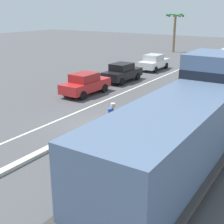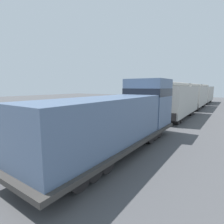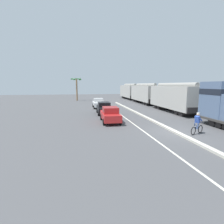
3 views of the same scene
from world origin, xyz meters
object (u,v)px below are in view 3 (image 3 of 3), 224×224
Objects in this scene: hopper_car_middle at (145,94)px; hopper_car_trailing at (130,91)px; parked_car_black at (104,108)px; palm_tree_near at (76,84)px; cyclist at (197,124)px; hopper_car_lead at (174,97)px; parked_car_white at (98,103)px; parked_car_red at (110,115)px.

hopper_car_middle is 1.00× the size of hopper_car_trailing.
palm_tree_near is at bearing 100.52° from parked_car_black.
parked_car_black is 2.48× the size of cyclist.
hopper_car_middle is 23.18m from cyclist.
hopper_car_middle is at bearing 79.25° from cyclist.
cyclist is (-4.32, -34.34, -1.26)m from hopper_car_trailing.
hopper_car_middle is at bearing 90.00° from hopper_car_lead.
hopper_car_middle is 15.79m from parked_car_black.
parked_car_red is at bearing -89.94° from parked_car_white.
hopper_car_lead is at bearing -30.86° from parked_car_white.
parked_car_red and parked_car_black have the same top height.
hopper_car_lead and hopper_car_middle have the same top height.
hopper_car_middle is at bearing -90.00° from hopper_car_trailing.
hopper_car_middle is 16.96m from palm_tree_near.
parked_car_black is at bearing -131.00° from hopper_car_middle.
palm_tree_near is (-3.88, 20.90, 3.35)m from parked_car_black.
parked_car_white is 0.74× the size of palm_tree_near.
cyclist reaches higher than parked_car_white.
hopper_car_trailing is 2.50× the size of parked_car_black.
hopper_car_trailing is 25.68m from parked_car_black.
hopper_car_lead is 12.01m from cyclist.
parked_car_red is 0.75× the size of palm_tree_near.
hopper_car_trailing reaches higher than cyclist.
parked_car_red is 26.63m from palm_tree_near.
hopper_car_trailing is 30.56m from parked_car_red.
hopper_car_trailing reaches higher than parked_car_white.
parked_car_white is 18.38m from cyclist.
hopper_car_trailing reaches higher than parked_car_black.
parked_car_red is (-10.38, -5.51, -1.26)m from hopper_car_lead.
parked_car_red is (-10.38, -17.11, -1.26)m from hopper_car_middle.
hopper_car_lead is 25.13m from palm_tree_near.
palm_tree_near is (-14.20, -2.57, 2.09)m from hopper_car_trailing.
parked_car_red is at bearing -121.23° from hopper_car_middle.
parked_car_black is (-10.32, -0.28, -1.26)m from hopper_car_lead.
hopper_car_lead is 1.00× the size of hopper_car_trailing.
parked_car_black is at bearing -178.47° from hopper_car_lead.
hopper_car_lead is at bearing -90.00° from hopper_car_middle.
palm_tree_near is (-3.82, 14.42, 3.35)m from parked_car_white.
cyclist is at bearing -111.19° from hopper_car_lead.
hopper_car_lead reaches higher than cyclist.
parked_car_red is at bearing 137.11° from cyclist.
hopper_car_middle is at bearing 27.43° from parked_car_white.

